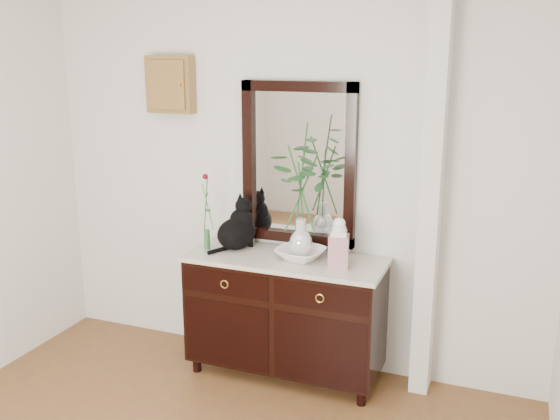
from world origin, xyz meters
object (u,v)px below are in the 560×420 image
at_px(cat, 236,223).
at_px(ginger_jar, 339,242).
at_px(lotus_bowl, 301,254).
at_px(sideboard, 285,310).

bearing_deg(cat, ginger_jar, 15.53).
bearing_deg(lotus_bowl, cat, 172.92).
bearing_deg(lotus_bowl, ginger_jar, -12.72).
xyz_separation_m(cat, ginger_jar, (0.77, -0.12, -0.01)).
bearing_deg(cat, sideboard, 15.12).
xyz_separation_m(sideboard, cat, (-0.39, 0.07, 0.56)).
relative_size(lotus_bowl, ginger_jar, 0.92).
distance_m(sideboard, ginger_jar, 0.67).
distance_m(cat, ginger_jar, 0.78).
distance_m(lotus_bowl, ginger_jar, 0.31).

